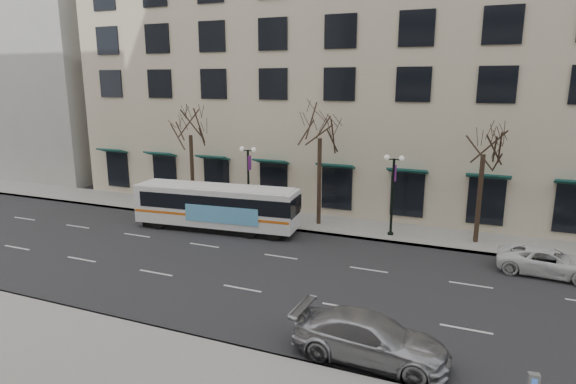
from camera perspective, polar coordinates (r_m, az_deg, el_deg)
The scene contains 12 objects.
ground at distance 25.23m, azimuth -2.96°, elevation -9.37°, with size 160.00×160.00×0.00m, color black.
sidewalk_far at distance 31.92m, azimuth 12.30°, elevation -4.67°, with size 80.00×4.00×0.15m, color gray.
building_hotel at distance 43.81m, azimuth 6.69°, elevation 16.06°, with size 40.00×20.00×24.00m, color beige.
building_far_upblock at distance 64.04m, azimuth -27.35°, elevation 15.55°, with size 28.00×20.00×28.00m, color #999993.
tree_far_left at distance 36.10m, azimuth -11.55°, elevation 8.13°, with size 3.60×3.60×8.34m.
tree_far_mid at distance 31.62m, azimuth 3.82°, elevation 8.09°, with size 3.60×3.60×8.55m.
tree_far_right at distance 30.00m, azimuth 22.30°, elevation 5.96°, with size 3.60×3.60×8.06m.
lamp_post_left at distance 33.57m, azimuth -4.71°, elevation 1.52°, with size 1.22×0.45×5.21m.
lamp_post_right at distance 30.41m, azimuth 12.30°, elevation 0.06°, with size 1.22×0.45×5.21m.
city_bus at distance 31.85m, azimuth -8.39°, elevation -1.66°, with size 11.08×3.36×2.96m.
silver_car at distance 17.86m, azimuth 9.71°, elevation -16.70°, with size 2.25×5.53×1.61m, color #A6A8AE.
white_pickup at distance 27.92m, azimuth 28.48°, elevation -7.28°, with size 2.23×4.84×1.35m, color white.
Camera 1 is at (10.11, -21.03, 9.59)m, focal length 30.00 mm.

